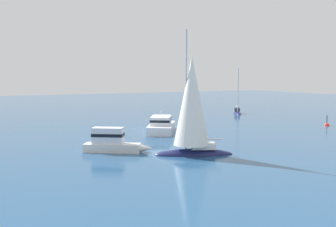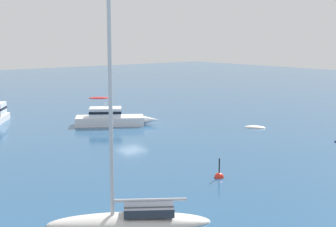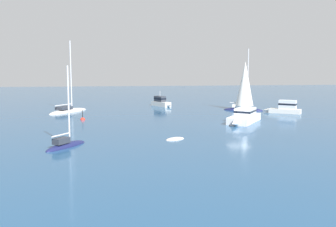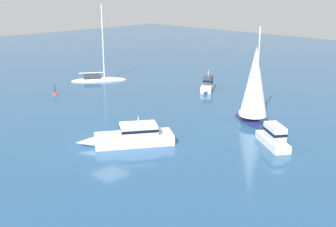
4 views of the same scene
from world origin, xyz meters
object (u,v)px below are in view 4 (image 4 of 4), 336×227
ketch_1 (254,89)px  motor_cruiser_1 (273,137)px  motor_cruiser (208,85)px  channel_buoy (55,95)px  launch (133,136)px  ketch_2 (98,79)px

ketch_1 → motor_cruiser_1: 6.59m
motor_cruiser → channel_buoy: motor_cruiser is taller
motor_cruiser_1 → launch: bearing=77.9°
channel_buoy → ketch_1: bearing=107.7°
ketch_1 → motor_cruiser_1: (3.94, 4.63, -2.55)m
launch → ketch_2: size_ratio=0.71×
motor_cruiser → ketch_2: ketch_2 is taller
motor_cruiser → channel_buoy: (14.48, -11.19, -0.65)m
ketch_1 → motor_cruiser: bearing=172.8°
launch → ketch_1: 12.51m
ketch_2 → motor_cruiser_1: bearing=-64.8°
ketch_1 → channel_buoy: ketch_1 is taller
motor_cruiser → channel_buoy: size_ratio=2.95×
motor_cruiser_1 → channel_buoy: (3.32, -27.35, -0.73)m
launch → ketch_1: size_ratio=0.79×
launch → channel_buoy: bearing=-69.6°
ketch_1 → channel_buoy: bearing=-137.4°
ketch_2 → motor_cruiser_1: ketch_2 is taller
ketch_2 → motor_cruiser: bearing=-31.7°
ketch_1 → motor_cruiser_1: bearing=-15.5°
launch → ketch_2: ketch_2 is taller
motor_cruiser_1 → channel_buoy: 27.56m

